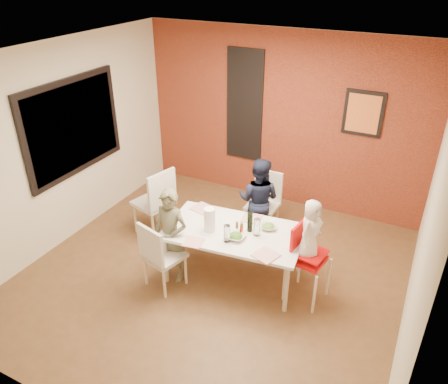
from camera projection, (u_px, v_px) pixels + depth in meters
The scene contains 35 objects.
ground at pixel (213, 274), 5.57m from camera, with size 4.50×4.50×0.00m, color brown.
ceiling at pixel (210, 58), 4.27m from camera, with size 4.50×4.50×0.02m, color silver.
wall_back at pixel (281, 120), 6.68m from camera, with size 4.50×0.02×2.70m, color beige.
wall_front at pixel (66, 307), 3.16m from camera, with size 4.50×0.02×2.70m, color beige.
wall_left at pixel (63, 145), 5.81m from camera, with size 0.02×4.50×2.70m, color beige.
wall_right at pixel (426, 230), 4.04m from camera, with size 0.02×4.50×2.70m, color beige.
brick_accent_wall at pixel (281, 121), 6.67m from camera, with size 4.50×0.02×2.70m, color maroon.
picture_window_frame at pixel (73, 127), 5.86m from camera, with size 0.05×1.70×1.30m, color black.
picture_window_pane at pixel (74, 127), 5.85m from camera, with size 0.02×1.55×1.15m, color black.
glassblock_strip at pixel (245, 106), 6.82m from camera, with size 0.55×0.03×1.70m, color silver.
glassblock_surround at pixel (245, 106), 6.82m from camera, with size 0.60×0.03×1.76m, color black.
art_print_frame at pixel (363, 113), 6.04m from camera, with size 0.54×0.03×0.64m, color black.
art_print_canvas at pixel (363, 114), 6.02m from camera, with size 0.44×0.01×0.54m, color orange.
dining_table at pixel (234, 235), 5.25m from camera, with size 1.73×1.09×0.68m.
chair_near at pixel (159, 254), 5.12m from camera, with size 0.52×0.52×0.91m.
chair_far at pixel (265, 199), 6.25m from camera, with size 0.43×0.43×0.91m.
chair_left at pixel (157, 199), 6.10m from camera, with size 0.58×0.58×1.03m.
high_chair at pixel (306, 256), 4.95m from camera, with size 0.47×0.47×0.98m.
child_near at pixel (171, 236), 5.24m from camera, with size 0.45×0.29×1.23m, color brown.
child_far at pixel (259, 200), 6.01m from camera, with size 0.60×0.47×1.23m, color #161B32.
toddler at pixel (310, 230), 4.76m from camera, with size 0.36×0.23×0.74m, color silver.
plate_near_left at pixel (193, 242), 5.00m from camera, with size 0.21×0.21×0.01m, color white.
plate_far_mid at pixel (252, 218), 5.45m from camera, with size 0.23×0.23×0.01m, color white.
plate_near_right at pixel (266, 255), 4.78m from camera, with size 0.24×0.24×0.01m, color white.
plate_far_left at pixel (202, 208), 5.66m from camera, with size 0.24×0.24×0.01m, color white.
salad_bowl_a at pixel (236, 236), 5.07m from camera, with size 0.23×0.23×0.06m, color white.
salad_bowl_b at pixel (268, 227), 5.25m from camera, with size 0.19×0.19×0.05m, color silver.
wine_bottle at pixel (250, 222), 5.16m from camera, with size 0.07×0.07×0.25m, color black.
wine_glass_a at pixel (227, 234), 4.97m from camera, with size 0.08×0.08×0.22m, color silver.
wine_glass_b at pixel (257, 227), 5.09m from camera, with size 0.08×0.08×0.22m, color white.
paper_towel_roll at pixel (210, 220), 5.16m from camera, with size 0.13×0.13×0.30m, color white.
condiment_red at pixel (241, 230), 5.12m from camera, with size 0.03×0.03×0.12m, color red.
condiment_green at pixel (242, 229), 5.13m from camera, with size 0.04×0.04×0.15m, color #2E7226.
condiment_brown at pixel (237, 227), 5.18m from camera, with size 0.03×0.03×0.13m, color brown.
sippy_cup at pixel (299, 235), 5.05m from camera, with size 0.06×0.06×0.10m, color orange.
Camera 1 is at (2.09, -3.85, 3.61)m, focal length 35.00 mm.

